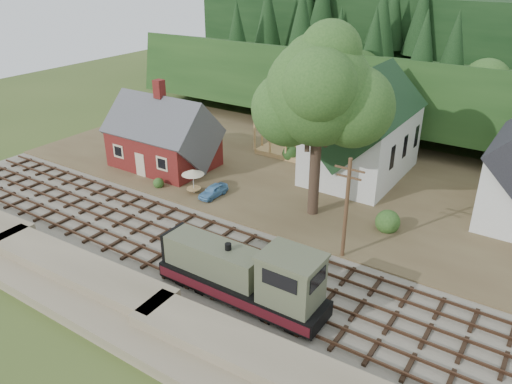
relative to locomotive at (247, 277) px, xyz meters
The scene contains 16 objects.
ground 5.46m from the locomotive, 143.64° to the left, with size 140.00×140.00×0.00m, color #384C1E.
embankment 7.15m from the locomotive, 126.56° to the right, with size 64.00×5.00×1.60m, color #7F7259.
railroad_bed 5.43m from the locomotive, 143.64° to the left, with size 64.00×11.00×0.16m, color #726B5B.
village_flat 21.48m from the locomotive, 100.99° to the left, with size 64.00×26.00×0.30m, color brown.
hillside 45.23m from the locomotive, 95.18° to the left, with size 70.00×28.00×8.00m, color #1E3F19.
ridge 61.17m from the locomotive, 93.82° to the left, with size 80.00×20.00×12.00m, color black.
depot 24.50m from the locomotive, 145.11° to the left, with size 10.80×7.41×9.00m.
church 22.99m from the locomotive, 95.23° to the left, with size 8.40×15.17×13.00m.
timber_frame 26.98m from the locomotive, 111.95° to the left, with size 8.20×6.20×6.99m.
lattice_tower 33.56m from the locomotive, 108.01° to the left, with size 3.20×3.20×12.12m.
big_tree 15.54m from the locomotive, 98.31° to the left, with size 10.90×8.40×14.70m.
telegraph_pole_near 8.98m from the locomotive, 70.39° to the left, with size 2.20×0.28×8.00m.
locomotive is the anchor object (origin of this frame).
car_blue 15.60m from the locomotive, 135.92° to the left, with size 1.30×3.23×1.10m, color #619ED0.
car_green 27.62m from the locomotive, 150.96° to the left, with size 1.40×4.02×1.32m, color #83A370.
patio_set 16.78m from the locomotive, 141.63° to the left, with size 2.10×2.10×2.33m.
Camera 1 is at (18.98, -24.38, 20.37)m, focal length 35.00 mm.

